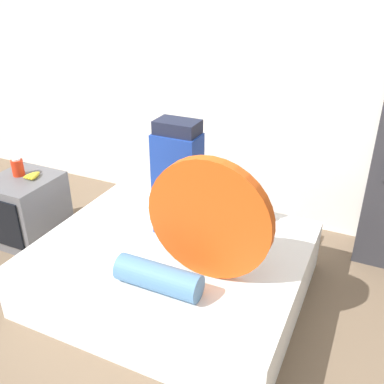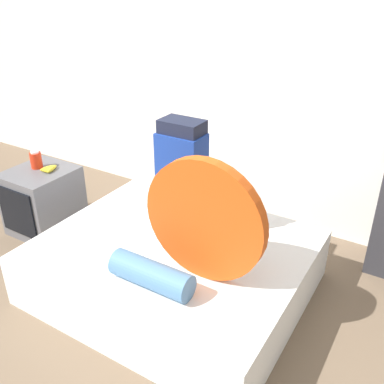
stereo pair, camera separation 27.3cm
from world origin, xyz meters
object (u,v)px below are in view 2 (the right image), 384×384
at_px(backpack, 182,180).
at_px(canister, 36,160).
at_px(television, 43,201).
at_px(tent_bag, 204,220).
at_px(sleeping_roll, 151,275).

xyz_separation_m(backpack, canister, (-1.47, -0.05, -0.15)).
relative_size(television, canister, 3.73).
height_order(tent_bag, television, tent_bag).
distance_m(sleeping_roll, television, 1.70).
bearing_deg(backpack, sleeping_roll, -73.58).
height_order(backpack, canister, backpack).
bearing_deg(sleeping_roll, backpack, 106.42).
relative_size(backpack, canister, 5.44).
relative_size(backpack, tent_bag, 1.07).
bearing_deg(sleeping_roll, tent_bag, 52.02).
bearing_deg(canister, tent_bag, -9.65).
bearing_deg(television, sleeping_roll, -18.60).
bearing_deg(television, tent_bag, -8.50).
distance_m(tent_bag, canister, 1.90).
relative_size(sleeping_roll, canister, 3.46).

